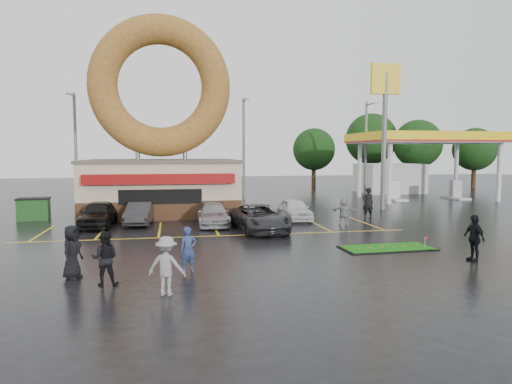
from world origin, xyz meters
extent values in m
plane|color=black|center=(0.00, 0.00, 0.00)|extent=(120.00, 120.00, 0.00)
cube|color=#472B19|center=(-3.00, 13.00, 0.60)|extent=(10.00, 8.00, 1.20)
cube|color=beige|center=(-3.00, 13.00, 2.35)|extent=(10.00, 8.00, 2.30)
cube|color=#59544C|center=(-3.00, 13.00, 3.60)|extent=(10.20, 8.20, 0.20)
cube|color=maroon|center=(-3.00, 8.70, 2.60)|extent=(9.00, 0.60, 0.60)
cylinder|color=slate|center=(-4.60, 13.00, 4.30)|extent=(0.30, 0.30, 1.20)
cylinder|color=slate|center=(-1.40, 13.00, 4.30)|extent=(0.30, 0.30, 1.20)
torus|color=brown|center=(-3.00, 13.00, 8.70)|extent=(9.60, 2.00, 9.60)
cylinder|color=silver|center=(15.00, 15.00, 2.50)|extent=(0.40, 0.40, 5.00)
cylinder|color=silver|center=(25.00, 15.00, 2.50)|extent=(0.40, 0.40, 5.00)
cylinder|color=silver|center=(15.00, 21.00, 2.50)|extent=(0.40, 0.40, 5.00)
cylinder|color=silver|center=(25.00, 21.00, 2.50)|extent=(0.40, 0.40, 5.00)
cube|color=silver|center=(20.00, 18.00, 5.25)|extent=(12.00, 8.00, 0.50)
cube|color=yellow|center=(20.00, 18.00, 5.55)|extent=(12.30, 8.30, 0.70)
cube|color=#99999E|center=(17.00, 18.00, 0.90)|extent=(0.90, 0.60, 1.60)
cube|color=#99999E|center=(23.00, 18.00, 0.90)|extent=(0.90, 0.60, 1.60)
cube|color=silver|center=(20.00, 25.00, 1.50)|extent=(6.00, 5.00, 3.00)
cylinder|color=slate|center=(13.00, 12.00, 5.00)|extent=(0.36, 0.36, 10.00)
cube|color=yellow|center=(13.00, 12.00, 9.50)|extent=(2.20, 0.30, 2.20)
cylinder|color=slate|center=(-10.00, 20.00, 4.50)|extent=(0.24, 0.24, 9.00)
cylinder|color=slate|center=(-10.00, 19.00, 8.70)|extent=(0.12, 2.00, 0.12)
cube|color=slate|center=(-10.00, 18.00, 8.65)|extent=(0.40, 0.18, 0.12)
cylinder|color=slate|center=(4.00, 21.00, 4.50)|extent=(0.24, 0.24, 9.00)
cylinder|color=slate|center=(4.00, 20.00, 8.70)|extent=(0.12, 2.00, 0.12)
cube|color=slate|center=(4.00, 19.00, 8.65)|extent=(0.40, 0.18, 0.12)
cylinder|color=slate|center=(16.00, 22.00, 4.50)|extent=(0.24, 0.24, 9.00)
cylinder|color=slate|center=(16.00, 21.00, 8.70)|extent=(0.12, 2.00, 0.12)
cube|color=slate|center=(16.00, 20.00, 8.65)|extent=(0.40, 0.18, 0.12)
cylinder|color=#332114|center=(26.00, 30.00, 1.44)|extent=(0.50, 0.50, 2.88)
sphere|color=black|center=(26.00, 30.00, 5.20)|extent=(5.60, 5.60, 5.60)
cylinder|color=#332114|center=(32.00, 28.00, 1.26)|extent=(0.50, 0.50, 2.52)
sphere|color=black|center=(32.00, 28.00, 4.55)|extent=(4.90, 4.90, 4.90)
cylinder|color=#332114|center=(22.00, 34.00, 1.62)|extent=(0.50, 0.50, 3.24)
sphere|color=black|center=(22.00, 34.00, 5.85)|extent=(6.30, 6.30, 6.30)
cylinder|color=#332114|center=(14.00, 32.00, 1.26)|extent=(0.50, 0.50, 2.52)
sphere|color=black|center=(14.00, 32.00, 4.55)|extent=(4.90, 4.90, 4.90)
imported|color=black|center=(-6.45, 7.44, 0.74)|extent=(1.87, 4.38, 1.47)
imported|color=#28282A|center=(-4.19, 8.00, 0.64)|extent=(1.68, 4.01, 1.29)
imported|color=#9A999E|center=(0.02, 6.89, 0.62)|extent=(1.87, 4.34, 1.25)
imported|color=#29292C|center=(2.30, 4.46, 0.71)|extent=(2.81, 5.28, 1.41)
imported|color=silver|center=(5.18, 8.00, 0.67)|extent=(1.60, 3.92, 1.33)
imported|color=navy|center=(-1.75, -3.33, 0.80)|extent=(0.65, 0.50, 1.60)
imported|color=black|center=(-4.40, -4.48, 0.86)|extent=(0.89, 0.72, 1.73)
imported|color=gray|center=(-2.47, -5.87, 0.88)|extent=(1.29, 1.00, 1.76)
imported|color=black|center=(-5.59, -3.48, 0.90)|extent=(0.84, 1.02, 1.80)
imported|color=black|center=(9.18, -3.68, 0.91)|extent=(0.50, 1.09, 1.81)
imported|color=#939396|center=(7.45, 5.54, 0.79)|extent=(1.53, 1.06, 1.59)
imported|color=black|center=(9.89, 7.68, 0.99)|extent=(0.76, 0.54, 1.98)
cube|color=#1C491C|center=(-10.80, 10.87, 0.65)|extent=(1.92, 1.38, 1.30)
cube|color=black|center=(6.95, -0.98, 0.02)|extent=(4.13, 1.91, 0.05)
cube|color=#186C12|center=(6.95, -0.98, 0.05)|extent=(3.93, 1.72, 0.03)
cylinder|color=silver|center=(8.62, -1.19, 0.28)|extent=(0.02, 0.02, 0.46)
cube|color=red|center=(8.69, -1.19, 0.46)|extent=(0.14, 0.01, 0.10)
camera|label=1|loc=(-2.24, -19.28, 4.21)|focal=32.00mm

